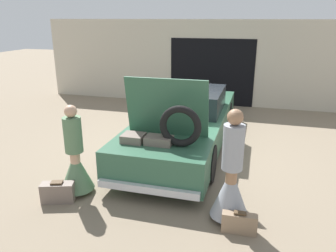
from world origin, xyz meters
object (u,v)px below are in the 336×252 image
at_px(person_left, 76,163).
at_px(person_right, 231,182).
at_px(suitcase_beside_left_person, 58,192).
at_px(suitcase_beside_right_person, 239,223).
at_px(car, 185,122).

relative_size(person_left, person_right, 0.91).
distance_m(suitcase_beside_left_person, suitcase_beside_right_person, 2.89).
xyz_separation_m(person_left, suitcase_beside_left_person, (-0.15, -0.36, -0.39)).
relative_size(car, person_left, 3.40).
bearing_deg(car, person_right, -64.44).
relative_size(car, person_right, 3.10).
bearing_deg(suitcase_beside_right_person, person_left, 171.87).
distance_m(person_right, suitcase_beside_left_person, 2.77).
distance_m(person_right, suitcase_beside_right_person, 0.57).
relative_size(person_right, suitcase_beside_left_person, 3.05).
bearing_deg(suitcase_beside_left_person, suitcase_beside_right_person, -0.71).
bearing_deg(car, person_left, -116.56).
height_order(person_right, suitcase_beside_right_person, person_right).
bearing_deg(car, suitcase_beside_right_person, -63.91).
xyz_separation_m(person_right, suitcase_beside_right_person, (0.17, -0.28, -0.46)).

